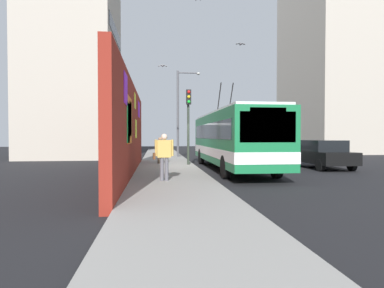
% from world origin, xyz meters
% --- Properties ---
extents(ground_plane, '(80.00, 80.00, 0.00)m').
position_xyz_m(ground_plane, '(0.00, 0.00, 0.00)').
color(ground_plane, black).
extents(sidewalk_slab, '(48.00, 3.20, 0.15)m').
position_xyz_m(sidewalk_slab, '(0.00, 1.60, 0.07)').
color(sidewalk_slab, gray).
rests_on(sidewalk_slab, ground_plane).
extents(graffiti_wall, '(14.80, 0.32, 4.12)m').
position_xyz_m(graffiti_wall, '(-3.61, 3.35, 2.07)').
color(graffiti_wall, maroon).
rests_on(graffiti_wall, ground_plane).
extents(building_far_left, '(9.14, 7.01, 15.42)m').
position_xyz_m(building_far_left, '(10.65, 9.20, 7.71)').
color(building_far_left, '#B2A899').
rests_on(building_far_left, ground_plane).
extents(building_far_right, '(12.28, 6.86, 21.71)m').
position_xyz_m(building_far_right, '(16.74, -17.00, 10.86)').
color(building_far_right, '#B2A899').
rests_on(building_far_right, ground_plane).
extents(city_bus, '(11.49, 2.50, 4.85)m').
position_xyz_m(city_bus, '(-1.33, -1.80, 1.72)').
color(city_bus, '#19723F').
rests_on(city_bus, ground_plane).
extents(parked_car_black, '(4.26, 1.94, 1.58)m').
position_xyz_m(parked_car_black, '(-1.23, -7.00, 0.83)').
color(parked_car_black, black).
rests_on(parked_car_black, ground_plane).
extents(parked_car_navy, '(4.14, 1.82, 1.58)m').
position_xyz_m(parked_car_navy, '(4.94, -7.00, 0.83)').
color(parked_car_navy, navy).
rests_on(parked_car_navy, ground_plane).
extents(parked_car_white, '(4.76, 1.84, 1.58)m').
position_xyz_m(parked_car_white, '(10.19, -7.00, 0.84)').
color(parked_car_white, white).
rests_on(parked_car_white, ground_plane).
extents(pedestrian_midblock, '(0.22, 0.65, 1.59)m').
position_xyz_m(pedestrian_midblock, '(1.33, 1.98, 1.08)').
color(pedestrian_midblock, '#3F3326').
rests_on(pedestrian_midblock, sidewalk_slab).
extents(pedestrian_near_wall, '(0.23, 0.77, 1.75)m').
position_xyz_m(pedestrian_near_wall, '(-6.31, 1.93, 1.18)').
color(pedestrian_near_wall, '#595960').
rests_on(pedestrian_near_wall, sidewalk_slab).
extents(traffic_light, '(0.49, 0.28, 4.35)m').
position_xyz_m(traffic_light, '(0.28, 0.35, 3.07)').
color(traffic_light, '#2D382D').
rests_on(traffic_light, sidewalk_slab).
extents(street_lamp, '(0.44, 1.90, 6.93)m').
position_xyz_m(street_lamp, '(7.82, 0.24, 4.12)').
color(street_lamp, '#4C4C51').
rests_on(street_lamp, sidewalk_slab).
extents(flying_pigeons, '(7.41, 5.29, 3.23)m').
position_xyz_m(flying_pigeons, '(-0.77, -0.72, 7.74)').
color(flying_pigeons, slate).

